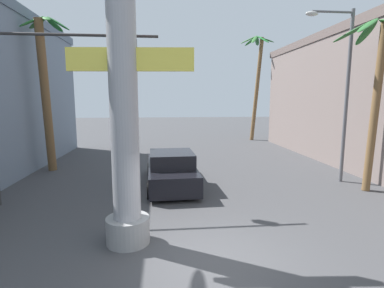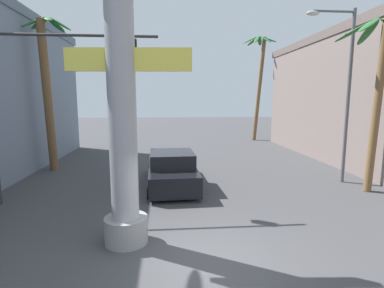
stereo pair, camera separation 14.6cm
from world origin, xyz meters
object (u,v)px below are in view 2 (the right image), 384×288
(traffic_light_mast, at_px, (43,84))
(palm_tree_near_right, at_px, (377,80))
(palm_tree_far_right, at_px, (259,76))
(palm_tree_mid_left, at_px, (48,86))
(car_lead, at_px, (172,170))
(neon_sign_pole, at_px, (121,63))
(street_lamp, at_px, (343,82))

(traffic_light_mast, height_order, palm_tree_near_right, palm_tree_near_right)
(palm_tree_far_right, bearing_deg, palm_tree_mid_left, -142.60)
(car_lead, bearing_deg, neon_sign_pole, -104.01)
(neon_sign_pole, distance_m, palm_tree_mid_left, 9.86)
(neon_sign_pole, bearing_deg, car_lead, 75.99)
(traffic_light_mast, relative_size, palm_tree_far_right, 0.64)
(car_lead, xyz_separation_m, palm_tree_mid_left, (-6.26, 3.30, 3.76))
(traffic_light_mast, distance_m, palm_tree_near_right, 12.71)
(car_lead, relative_size, palm_tree_near_right, 0.74)
(street_lamp, xyz_separation_m, palm_tree_mid_left, (-13.82, 3.39, -0.08))
(traffic_light_mast, xyz_separation_m, palm_tree_near_right, (12.70, 0.52, 0.24))
(street_lamp, bearing_deg, palm_tree_near_right, -62.09)
(neon_sign_pole, relative_size, palm_tree_far_right, 1.02)
(traffic_light_mast, bearing_deg, palm_tree_far_right, 51.95)
(neon_sign_pole, height_order, traffic_light_mast, neon_sign_pole)
(traffic_light_mast, bearing_deg, palm_tree_mid_left, 109.12)
(street_lamp, bearing_deg, traffic_light_mast, -171.54)
(car_lead, relative_size, palm_tree_mid_left, 0.65)
(traffic_light_mast, bearing_deg, palm_tree_near_right, 2.34)
(neon_sign_pole, height_order, palm_tree_far_right, neon_sign_pole)
(car_lead, distance_m, palm_tree_far_right, 17.45)
(palm_tree_far_right, height_order, palm_tree_near_right, palm_tree_far_right)
(traffic_light_mast, height_order, palm_tree_far_right, palm_tree_far_right)
(car_lead, bearing_deg, palm_tree_far_right, 60.09)
(traffic_light_mast, bearing_deg, street_lamp, 8.46)
(palm_tree_far_right, height_order, palm_tree_mid_left, palm_tree_far_right)
(car_lead, bearing_deg, palm_tree_mid_left, 152.18)
(traffic_light_mast, xyz_separation_m, palm_tree_far_right, (12.77, 16.32, 1.57))
(neon_sign_pole, bearing_deg, traffic_light_mast, 133.36)
(street_lamp, xyz_separation_m, traffic_light_mast, (-12.02, -1.79, -0.22))
(palm_tree_near_right, bearing_deg, traffic_light_mast, -177.66)
(palm_tree_near_right, bearing_deg, car_lead, 170.62)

